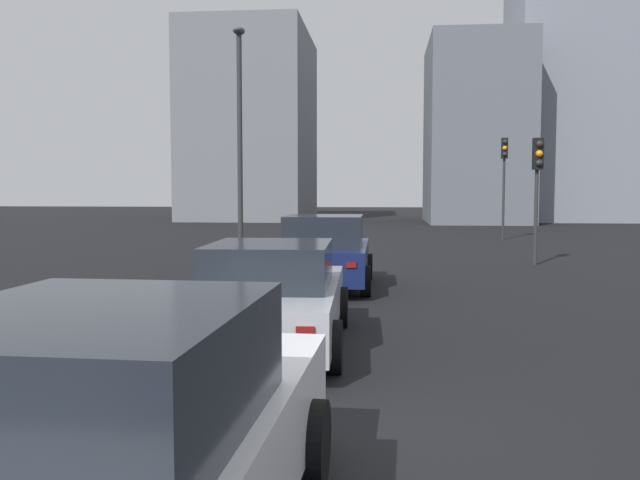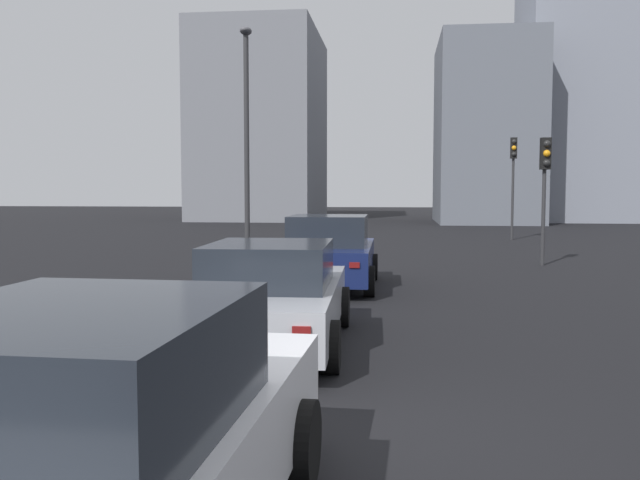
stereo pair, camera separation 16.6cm
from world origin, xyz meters
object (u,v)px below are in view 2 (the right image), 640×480
street_lamp_kerbside (247,124)px  traffic_light_near_right (545,174)px  car_silver_right_second (272,296)px  traffic_light_near_left (513,167)px  car_navy_right_lead (329,253)px  car_white_right_third (93,453)px

street_lamp_kerbside → traffic_light_near_right: bearing=-95.1°
car_silver_right_second → traffic_light_near_left: size_ratio=1.03×
car_navy_right_lead → traffic_light_near_left: bearing=-23.4°
car_silver_right_second → street_lamp_kerbside: bearing=12.4°
traffic_light_near_right → car_white_right_third: bearing=-25.0°
street_lamp_kerbside → traffic_light_near_left: bearing=-45.5°
car_navy_right_lead → car_white_right_third: (-11.58, 0.14, -0.01)m
car_white_right_third → traffic_light_near_right: traffic_light_near_right is taller
car_navy_right_lead → car_silver_right_second: car_navy_right_lead is taller
car_navy_right_lead → car_white_right_third: car_navy_right_lead is taller
car_white_right_third → traffic_light_near_right: 17.68m
car_navy_right_lead → car_silver_right_second: (-5.78, 0.23, -0.06)m
car_navy_right_lead → car_white_right_third: size_ratio=0.92×
street_lamp_kerbside → car_white_right_third: bearing=-170.2°
car_silver_right_second → traffic_light_near_left: (21.07, -6.73, 2.46)m
traffic_light_near_right → street_lamp_kerbside: (0.78, 8.83, 1.58)m
car_navy_right_lead → street_lamp_kerbside: bearing=28.1°
traffic_light_near_left → car_silver_right_second: bearing=-12.9°
car_navy_right_lead → car_white_right_third: bearing=178.9°
car_navy_right_lead → traffic_light_near_left: traffic_light_near_left is taller
car_navy_right_lead → traffic_light_near_right: (5.01, -5.68, 1.87)m
traffic_light_near_left → traffic_light_near_right: bearing=0.3°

